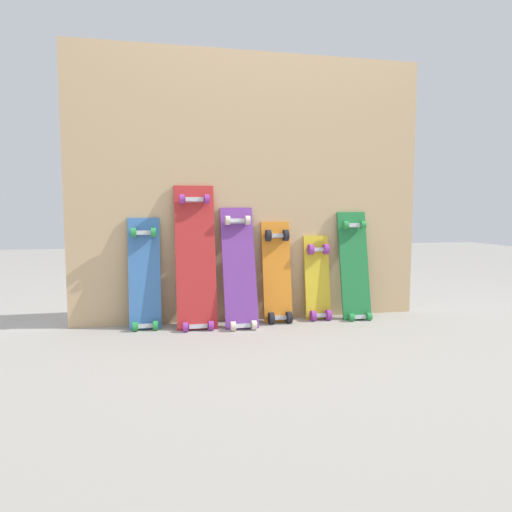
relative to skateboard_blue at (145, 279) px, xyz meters
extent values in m
plane|color=#9E9991|center=(0.66, 0.02, -0.29)|extent=(12.00, 12.00, 0.00)
cube|color=tan|center=(0.66, 0.09, 0.53)|extent=(2.20, 0.04, 1.65)
cube|color=#386BAD|center=(0.00, 0.01, 0.00)|extent=(0.18, 0.13, 0.71)
cube|color=#B7B7BF|center=(0.00, -0.06, -0.26)|extent=(0.08, 0.04, 0.03)
cube|color=#B7B7BF|center=(0.00, 0.02, 0.27)|extent=(0.08, 0.04, 0.03)
cylinder|color=#268C3F|center=(-0.06, -0.08, -0.26)|extent=(0.03, 0.05, 0.05)
cylinder|color=#268C3F|center=(0.06, -0.08, -0.26)|extent=(0.03, 0.05, 0.05)
cylinder|color=#268C3F|center=(-0.06, 0.01, 0.27)|extent=(0.03, 0.05, 0.05)
cylinder|color=#268C3F|center=(0.06, 0.01, 0.27)|extent=(0.03, 0.05, 0.05)
cube|color=#B22626|center=(0.30, -0.03, 0.09)|extent=(0.23, 0.20, 0.91)
cube|color=#B7B7BF|center=(0.30, -0.13, -0.26)|extent=(0.11, 0.04, 0.03)
cube|color=#B7B7BF|center=(0.30, 0.02, 0.46)|extent=(0.11, 0.04, 0.03)
cylinder|color=purple|center=(0.22, -0.15, -0.26)|extent=(0.03, 0.05, 0.05)
cylinder|color=purple|center=(0.37, -0.15, -0.26)|extent=(0.03, 0.05, 0.05)
cylinder|color=purple|center=(0.22, 0.00, 0.47)|extent=(0.03, 0.05, 0.05)
cylinder|color=purple|center=(0.37, 0.00, 0.47)|extent=(0.03, 0.05, 0.05)
cube|color=#6B338C|center=(0.55, -0.06, 0.03)|extent=(0.20, 0.25, 0.78)
cube|color=#B7B7BF|center=(0.55, -0.17, -0.27)|extent=(0.09, 0.04, 0.03)
cube|color=#B7B7BF|center=(0.55, 0.01, 0.34)|extent=(0.09, 0.04, 0.03)
cylinder|color=beige|center=(0.49, -0.19, -0.26)|extent=(0.03, 0.06, 0.06)
cylinder|color=beige|center=(0.61, -0.19, -0.26)|extent=(0.03, 0.06, 0.06)
cylinder|color=beige|center=(0.49, 0.00, 0.34)|extent=(0.03, 0.06, 0.06)
cylinder|color=beige|center=(0.61, 0.00, 0.34)|extent=(0.03, 0.06, 0.06)
cube|color=orange|center=(0.80, 0.01, -0.01)|extent=(0.18, 0.13, 0.68)
cube|color=#B7B7BF|center=(0.80, -0.06, -0.26)|extent=(0.08, 0.04, 0.03)
cube|color=#B7B7BF|center=(0.80, 0.02, 0.24)|extent=(0.08, 0.04, 0.03)
cylinder|color=black|center=(0.75, -0.08, -0.25)|extent=(0.03, 0.07, 0.07)
cylinder|color=black|center=(0.86, -0.08, -0.25)|extent=(0.03, 0.07, 0.07)
cylinder|color=black|center=(0.75, 0.01, 0.25)|extent=(0.03, 0.07, 0.07)
cylinder|color=black|center=(0.86, 0.01, 0.25)|extent=(0.03, 0.07, 0.07)
cube|color=gold|center=(1.07, 0.02, -0.06)|extent=(0.16, 0.10, 0.59)
cube|color=#B7B7BF|center=(1.07, -0.04, -0.26)|extent=(0.07, 0.04, 0.03)
cube|color=#B7B7BF|center=(1.07, 0.02, 0.15)|extent=(0.07, 0.04, 0.03)
cylinder|color=purple|center=(1.02, -0.05, -0.26)|extent=(0.03, 0.06, 0.06)
cylinder|color=purple|center=(1.12, -0.05, -0.26)|extent=(0.03, 0.06, 0.06)
cylinder|color=purple|center=(1.02, 0.01, 0.15)|extent=(0.03, 0.06, 0.06)
cylinder|color=purple|center=(1.12, 0.01, 0.15)|extent=(0.03, 0.06, 0.06)
cube|color=#1E7238|center=(1.31, -0.01, 0.01)|extent=(0.19, 0.17, 0.75)
cube|color=#B7B7BF|center=(1.31, -0.10, -0.27)|extent=(0.09, 0.04, 0.03)
cube|color=#B7B7BF|center=(1.31, 0.02, 0.30)|extent=(0.09, 0.04, 0.03)
cylinder|color=#268C3F|center=(1.25, -0.11, -0.26)|extent=(0.03, 0.05, 0.05)
cylinder|color=#268C3F|center=(1.37, -0.11, -0.26)|extent=(0.03, 0.05, 0.05)
cylinder|color=#268C3F|center=(1.25, 0.00, 0.31)|extent=(0.03, 0.05, 0.05)
cylinder|color=#268C3F|center=(1.37, 0.00, 0.31)|extent=(0.03, 0.05, 0.05)
camera|label=1|loc=(0.06, -2.80, 0.41)|focal=33.06mm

